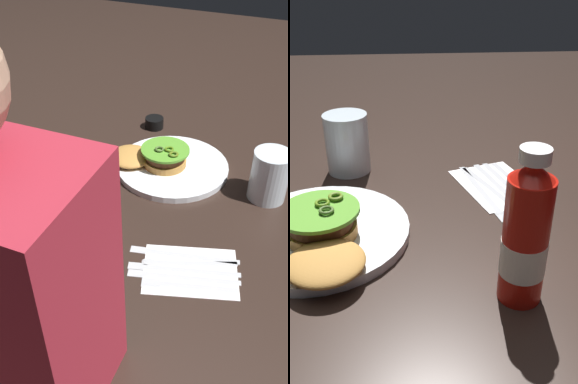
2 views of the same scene
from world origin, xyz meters
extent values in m
plane|color=black|center=(0.00, 0.00, 0.00)|extent=(3.00, 3.00, 0.00)
cylinder|color=white|center=(-0.03, -0.06, 0.01)|extent=(0.29, 0.29, 0.02)
cylinder|color=#BE843D|center=(-0.01, -0.06, 0.02)|extent=(0.11, 0.11, 0.02)
cylinder|color=#512D19|center=(-0.01, -0.06, 0.04)|extent=(0.10, 0.10, 0.02)
cylinder|color=red|center=(-0.01, -0.06, 0.05)|extent=(0.09, 0.09, 0.01)
cylinder|color=#55992B|center=(-0.01, -0.06, 0.06)|extent=(0.12, 0.12, 0.01)
torus|color=#557A22|center=(-0.04, -0.03, 0.07)|extent=(0.02, 0.02, 0.01)
torus|color=#586C18|center=(-0.04, -0.03, 0.07)|extent=(0.02, 0.02, 0.01)
torus|color=#46652A|center=(0.00, -0.04, 0.07)|extent=(0.02, 0.02, 0.01)
torus|color=#527A18|center=(-0.02, -0.05, 0.07)|extent=(0.02, 0.02, 0.01)
ellipsoid|color=#BE843D|center=(0.08, -0.04, 0.03)|extent=(0.11, 0.11, 0.03)
cylinder|color=#B5160D|center=(0.13, 0.22, 0.09)|extent=(0.06, 0.06, 0.17)
cone|color=#B5160D|center=(0.13, 0.22, 0.18)|extent=(0.05, 0.05, 0.02)
cylinder|color=white|center=(0.13, 0.22, 0.20)|extent=(0.04, 0.04, 0.02)
cylinder|color=white|center=(0.13, 0.22, 0.06)|extent=(0.06, 0.06, 0.05)
cylinder|color=silver|center=(-0.27, -0.04, 0.06)|extent=(0.09, 0.09, 0.12)
cube|color=white|center=(-0.18, 0.25, 0.00)|extent=(0.21, 0.18, 0.00)
cube|color=silver|center=(-0.17, 0.22, 0.00)|extent=(0.19, 0.05, 0.00)
cube|color=silver|center=(-0.09, 0.24, 0.00)|extent=(0.08, 0.03, 0.00)
cube|color=silver|center=(-0.17, 0.24, 0.00)|extent=(0.18, 0.08, 0.00)
ellipsoid|color=silver|center=(-0.10, 0.26, 0.00)|extent=(0.04, 0.03, 0.00)
cube|color=silver|center=(-0.18, 0.25, 0.00)|extent=(0.19, 0.06, 0.00)
cube|color=silver|center=(-0.10, 0.28, 0.00)|extent=(0.08, 0.04, 0.00)
cube|color=silver|center=(-0.19, 0.27, 0.00)|extent=(0.19, 0.06, 0.00)
cube|color=silver|center=(-0.11, 0.29, 0.00)|extent=(0.08, 0.04, 0.00)
cube|color=silver|center=(-0.19, 0.29, 0.00)|extent=(0.17, 0.06, 0.00)
cube|color=silver|center=(-0.12, 0.31, 0.00)|extent=(0.04, 0.03, 0.00)
camera|label=1|loc=(-0.32, 0.83, 0.64)|focal=41.02mm
camera|label=2|loc=(0.55, 0.07, 0.39)|focal=40.12mm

